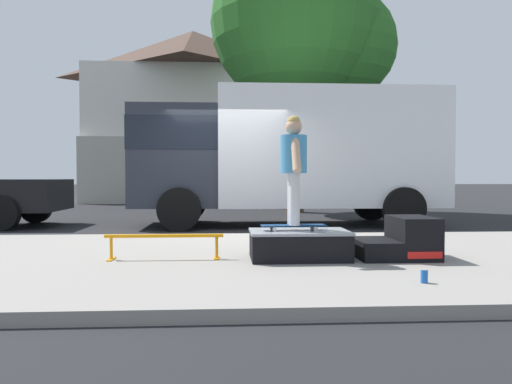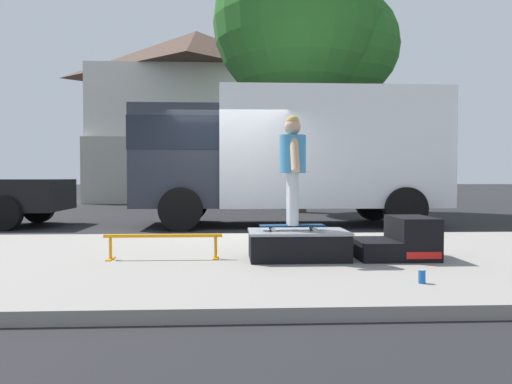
% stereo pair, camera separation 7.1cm
% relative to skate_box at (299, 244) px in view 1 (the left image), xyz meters
% --- Properties ---
extents(ground_plane, '(140.00, 140.00, 0.00)m').
position_rel_skate_box_xyz_m(ground_plane, '(-0.86, 3.27, -0.31)').
color(ground_plane, black).
extents(sidewalk_slab, '(50.00, 5.00, 0.12)m').
position_rel_skate_box_xyz_m(sidewalk_slab, '(-0.86, 0.27, -0.25)').
color(sidewalk_slab, gray).
rests_on(sidewalk_slab, ground).
extents(skate_box, '(1.18, 0.75, 0.34)m').
position_rel_skate_box_xyz_m(skate_box, '(0.00, 0.00, 0.00)').
color(skate_box, black).
rests_on(skate_box, sidewalk_slab).
extents(kicker_ramp, '(0.93, 0.76, 0.50)m').
position_rel_skate_box_xyz_m(kicker_ramp, '(1.25, -0.00, 0.02)').
color(kicker_ramp, black).
rests_on(kicker_ramp, sidewalk_slab).
extents(grind_rail, '(1.42, 0.28, 0.30)m').
position_rel_skate_box_xyz_m(grind_rail, '(-1.62, 0.08, 0.04)').
color(grind_rail, orange).
rests_on(grind_rail, sidewalk_slab).
extents(skateboard, '(0.79, 0.26, 0.07)m').
position_rel_skate_box_xyz_m(skateboard, '(-0.07, 0.01, 0.21)').
color(skateboard, navy).
rests_on(skateboard, skate_box).
extents(skater_kid, '(0.32, 0.68, 1.31)m').
position_rel_skate_box_xyz_m(skater_kid, '(-0.07, 0.01, 1.00)').
color(skater_kid, silver).
rests_on(skater_kid, skateboard).
extents(soda_can, '(0.07, 0.07, 0.13)m').
position_rel_skate_box_xyz_m(soda_can, '(0.96, -1.42, -0.12)').
color(soda_can, '#1959B2').
rests_on(soda_can, sidewalk_slab).
extents(box_truck, '(6.91, 2.63, 3.05)m').
position_rel_skate_box_xyz_m(box_truck, '(0.49, 5.47, 1.40)').
color(box_truck, white).
rests_on(box_truck, ground).
extents(street_tree_main, '(5.84, 5.31, 8.58)m').
position_rel_skate_box_xyz_m(street_tree_main, '(1.62, 9.65, 5.45)').
color(street_tree_main, brown).
rests_on(street_tree_main, ground).
extents(house_behind, '(9.54, 8.23, 8.40)m').
position_rel_skate_box_xyz_m(house_behind, '(-2.51, 19.06, 3.94)').
color(house_behind, silver).
rests_on(house_behind, ground).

